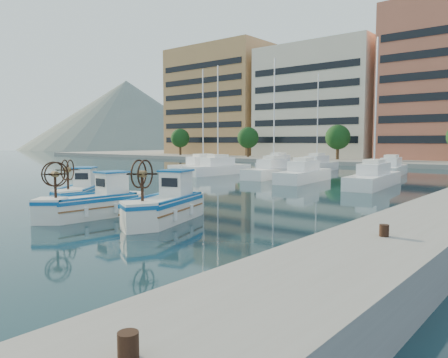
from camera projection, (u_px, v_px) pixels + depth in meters
ground at (125, 216)px, 20.83m from camera, size 300.00×300.00×0.00m
hill_west at (127, 149)px, 194.06m from camera, size 180.00×180.00×60.00m
yacht_marina at (340, 172)px, 43.80m from camera, size 38.00×23.32×11.50m
fishing_boat_a at (80, 192)px, 24.61m from camera, size 3.88×4.20×2.63m
fishing_boat_b at (94, 201)px, 20.59m from camera, size 2.05×4.38×2.69m
fishing_boat_c at (166, 204)px, 19.56m from camera, size 3.16×4.72×2.85m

